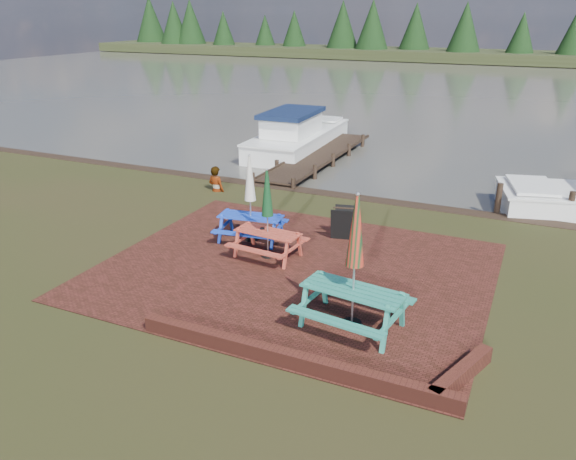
% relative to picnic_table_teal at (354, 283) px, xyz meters
% --- Properties ---
extents(ground, '(120.00, 120.00, 0.00)m').
position_rel_picnic_table_teal_xyz_m(ground, '(-2.08, 0.88, -0.96)').
color(ground, black).
rests_on(ground, ground).
extents(paving, '(9.00, 7.50, 0.02)m').
position_rel_picnic_table_teal_xyz_m(paving, '(-2.08, 1.88, -0.95)').
color(paving, '#331710').
rests_on(paving, ground).
extents(brick_wall, '(6.21, 1.79, 0.30)m').
position_rel_picnic_table_teal_xyz_m(brick_wall, '(0.07, -1.53, -0.81)').
color(brick_wall, '#4C1E16').
rests_on(brick_wall, ground).
extents(water, '(120.00, 60.00, 0.02)m').
position_rel_picnic_table_teal_xyz_m(water, '(-2.08, 37.88, -0.96)').
color(water, '#403E37').
rests_on(water, ground).
extents(far_treeline, '(120.00, 10.00, 8.10)m').
position_rel_picnic_table_teal_xyz_m(far_treeline, '(-2.08, 66.88, 2.32)').
color(far_treeline, black).
rests_on(far_treeline, ground).
extents(picnic_table_teal, '(2.19, 2.00, 2.74)m').
position_rel_picnic_table_teal_xyz_m(picnic_table_teal, '(0.00, 0.00, 0.00)').
color(picnic_table_teal, '#277D6C').
rests_on(picnic_table_teal, ground).
extents(picnic_table_red, '(1.76, 1.60, 2.28)m').
position_rel_picnic_table_teal_xyz_m(picnic_table_red, '(-3.00, 2.32, -0.16)').
color(picnic_table_red, '#AB3D2C').
rests_on(picnic_table_red, ground).
extents(picnic_table_blue, '(1.89, 1.73, 2.36)m').
position_rel_picnic_table_teal_xyz_m(picnic_table_blue, '(-3.90, 3.11, -0.14)').
color(picnic_table_blue, '#193EBC').
rests_on(picnic_table_blue, ground).
extents(chalkboard, '(0.59, 0.65, 0.90)m').
position_rel_picnic_table_teal_xyz_m(chalkboard, '(-1.69, 4.25, -0.49)').
color(chalkboard, black).
rests_on(chalkboard, ground).
extents(jetty, '(1.76, 9.08, 1.00)m').
position_rel_picnic_table_teal_xyz_m(jetty, '(-5.58, 12.16, -0.85)').
color(jetty, black).
rests_on(jetty, ground).
extents(boat_jetty, '(2.79, 7.42, 2.13)m').
position_rel_picnic_table_teal_xyz_m(boat_jetty, '(-7.25, 13.86, -0.53)').
color(boat_jetty, silver).
rests_on(boat_jetty, ground).
extents(person, '(0.68, 0.50, 1.72)m').
position_rel_picnic_table_teal_xyz_m(person, '(-7.10, 6.57, -0.10)').
color(person, gray).
rests_on(person, ground).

